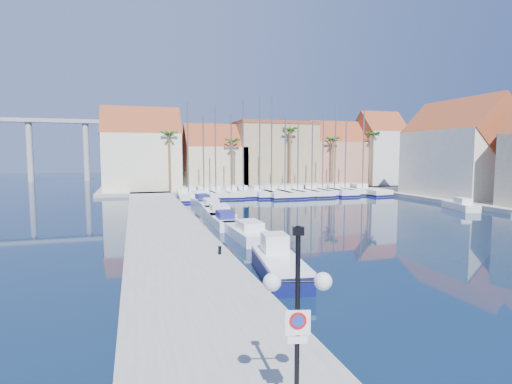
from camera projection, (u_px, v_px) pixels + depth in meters
ground at (334, 259)px, 23.86m from camera, size 260.00×260.00×0.00m
quay_west at (164, 225)px, 34.05m from camera, size 6.00×77.00×0.50m
shore_north at (257, 188)px, 72.44m from camera, size 54.00×16.00×0.50m
lamp_post at (298, 296)px, 8.32m from camera, size 1.43×0.64×4.29m
bollard at (220, 250)px, 23.00m from camera, size 0.19×0.19×0.48m
fishing_boat at (279, 264)px, 20.38m from camera, size 2.66×6.02×2.04m
motorboat_west_0 at (247, 232)px, 29.78m from camera, size 2.39×6.93×1.40m
motorboat_west_1 at (224, 220)px, 34.77m from camera, size 1.90×5.80×1.40m
motorboat_west_2 at (218, 213)px, 39.37m from camera, size 2.75×7.50×1.40m
motorboat_west_3 at (210, 206)px, 44.52m from camera, size 2.08×6.47×1.40m
motorboat_west_4 at (201, 201)px, 49.45m from camera, size 2.39×6.33×1.40m
motorboat_west_5 at (198, 197)px, 54.39m from camera, size 2.75×6.82×1.40m
motorboat_west_6 at (191, 193)px, 58.91m from camera, size 2.24×5.69×1.40m
motorboat_east_1 at (461, 205)px, 45.14m from camera, size 3.10×5.62×1.40m
sailboat_0 at (188, 195)px, 56.41m from camera, size 3.63×11.25×13.29m
sailboat_1 at (203, 193)px, 57.95m from camera, size 2.50×9.12×11.88m
sailboat_2 at (215, 193)px, 58.73m from camera, size 2.80×8.96×13.24m
sailboat_3 at (231, 193)px, 59.32m from camera, size 2.97×9.20×12.09m
sailboat_4 at (242, 192)px, 59.79m from camera, size 2.59×8.21×14.47m
sailboat_5 at (259, 192)px, 59.98m from camera, size 2.78×9.53×14.71m
sailboat_6 at (270, 192)px, 60.14m from camera, size 3.26×11.62×14.87m
sailboat_7 at (283, 192)px, 60.74m from camera, size 3.17×11.57×11.77m
sailboat_8 at (296, 191)px, 61.64m from camera, size 3.17×11.36×11.02m
sailboat_9 at (310, 191)px, 62.21m from camera, size 3.16×11.42×11.34m
sailboat_10 at (321, 190)px, 63.34m from camera, size 3.01×10.88×12.53m
sailboat_11 at (333, 190)px, 63.32m from camera, size 3.23×11.57×13.74m
sailboat_12 at (343, 190)px, 64.49m from camera, size 3.05×10.21×11.75m
sailboat_13 at (360, 190)px, 63.98m from camera, size 4.13×12.22×13.29m
building_0 at (142, 153)px, 65.05m from camera, size 12.30×9.00×13.50m
building_1 at (214, 160)px, 68.67m from camera, size 10.30×8.00×11.00m
building_2 at (273, 154)px, 72.75m from camera, size 14.20×10.20×11.50m
building_3 at (334, 156)px, 75.34m from camera, size 10.30×8.00×12.00m
building_4 at (379, 151)px, 76.92m from camera, size 8.30×8.00×14.00m
building_6 at (459, 152)px, 55.43m from camera, size 9.00×14.30×13.50m
palm_0 at (169, 136)px, 61.22m from camera, size 2.60×2.60×10.15m
palm_1 at (232, 143)px, 64.23m from camera, size 2.60×2.60×9.15m
palm_2 at (290, 132)px, 66.98m from camera, size 2.60×2.60×11.15m
palm_3 at (333, 141)px, 69.45m from camera, size 2.60×2.60×9.65m
palm_4 at (373, 136)px, 71.70m from camera, size 2.60×2.60×10.65m
viaduct at (4, 137)px, 89.52m from camera, size 48.00×2.20×14.45m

